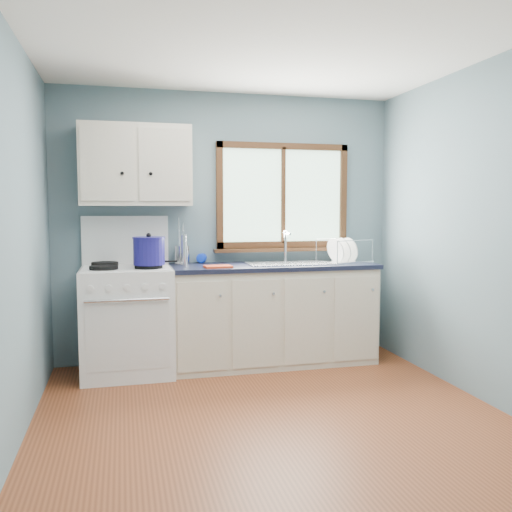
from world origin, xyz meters
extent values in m
cube|color=brown|center=(0.00, 0.00, -0.01)|extent=(3.20, 3.60, 0.02)
cube|color=white|center=(0.00, 0.00, 2.51)|extent=(3.20, 3.60, 0.02)
cube|color=slate|center=(0.00, 1.81, 1.25)|extent=(3.20, 0.02, 2.50)
cube|color=slate|center=(0.00, -1.81, 1.25)|extent=(3.20, 0.02, 2.50)
cube|color=slate|center=(-1.61, 0.00, 1.25)|extent=(0.02, 3.60, 2.50)
cube|color=slate|center=(1.61, 0.00, 1.25)|extent=(0.02, 3.60, 2.50)
cube|color=white|center=(-0.95, 1.47, 0.46)|extent=(0.76, 0.65, 0.92)
cube|color=white|center=(-0.95, 1.77, 1.14)|extent=(0.76, 0.05, 0.44)
cube|color=silver|center=(-0.95, 1.47, 0.93)|extent=(0.72, 0.59, 0.01)
cylinder|color=black|center=(-1.13, 1.32, 0.95)|extent=(0.23, 0.23, 0.03)
cylinder|color=black|center=(-0.77, 1.32, 0.95)|extent=(0.23, 0.23, 0.03)
cylinder|color=black|center=(-1.13, 1.61, 0.95)|extent=(0.23, 0.23, 0.03)
cylinder|color=black|center=(-0.77, 1.61, 0.95)|extent=(0.23, 0.23, 0.03)
cylinder|color=silver|center=(-0.95, 1.12, 0.70)|extent=(0.66, 0.02, 0.02)
cube|color=silver|center=(-0.95, 1.14, 0.40)|extent=(0.66, 0.01, 0.55)
cube|color=beige|center=(0.36, 1.49, 0.44)|extent=(1.85, 0.60, 0.88)
cube|color=black|center=(0.36, 1.51, 0.04)|extent=(1.85, 0.54, 0.08)
cube|color=black|center=(0.36, 1.49, 0.90)|extent=(1.89, 0.64, 0.04)
cube|color=silver|center=(0.54, 1.49, 0.92)|extent=(0.84, 0.46, 0.01)
cube|color=silver|center=(0.34, 1.49, 0.85)|extent=(0.36, 0.40, 0.14)
cube|color=silver|center=(0.74, 1.49, 0.85)|extent=(0.36, 0.40, 0.14)
cylinder|color=silver|center=(0.54, 1.69, 1.06)|extent=(0.02, 0.02, 0.28)
cylinder|color=silver|center=(0.54, 1.62, 1.19)|extent=(0.02, 0.16, 0.02)
sphere|color=silver|center=(0.54, 1.69, 1.20)|extent=(0.04, 0.04, 0.04)
cube|color=#9EC6A8|center=(0.54, 1.79, 1.55)|extent=(1.22, 0.01, 0.92)
cube|color=#482915|center=(0.54, 1.77, 2.02)|extent=(1.30, 0.05, 0.06)
cube|color=#482915|center=(0.54, 1.77, 1.08)|extent=(1.30, 0.05, 0.06)
cube|color=#482915|center=(-0.08, 1.77, 1.55)|extent=(0.06, 0.05, 1.00)
cube|color=#482915|center=(1.16, 1.77, 1.55)|extent=(0.06, 0.05, 1.00)
cube|color=#482915|center=(0.54, 1.77, 1.55)|extent=(0.03, 0.05, 0.92)
cube|color=#482915|center=(0.54, 1.74, 1.03)|extent=(1.36, 0.10, 0.03)
cube|color=beige|center=(-0.85, 1.63, 1.80)|extent=(0.95, 0.32, 0.70)
cube|color=beige|center=(-1.09, 1.46, 1.80)|extent=(0.44, 0.01, 0.62)
cube|color=beige|center=(-0.61, 1.46, 1.80)|extent=(0.44, 0.01, 0.62)
sphere|color=black|center=(-0.97, 1.45, 1.72)|extent=(0.03, 0.03, 0.03)
sphere|color=black|center=(-0.73, 1.45, 1.72)|extent=(0.03, 0.03, 0.03)
cylinder|color=black|center=(-0.76, 1.33, 0.98)|extent=(0.24, 0.24, 0.05)
cube|color=black|center=(-0.59, 1.33, 0.98)|extent=(0.13, 0.03, 0.01)
cylinder|color=navy|center=(-0.76, 1.31, 1.07)|extent=(0.29, 0.29, 0.22)
cylinder|color=navy|center=(-0.76, 1.31, 1.18)|extent=(0.31, 0.31, 0.01)
sphere|color=black|center=(-0.76, 1.31, 1.20)|extent=(0.05, 0.05, 0.04)
cylinder|color=silver|center=(-0.45, 1.70, 1.00)|extent=(0.16, 0.16, 0.17)
cylinder|color=silver|center=(-0.43, 1.72, 1.18)|extent=(0.01, 0.01, 0.24)
cylinder|color=silver|center=(-0.47, 1.71, 1.20)|extent=(0.01, 0.01, 0.29)
cylinder|color=silver|center=(-0.44, 1.68, 1.16)|extent=(0.01, 0.01, 0.22)
cylinder|color=silver|center=(-0.45, 1.59, 1.06)|extent=(0.08, 0.08, 0.27)
imported|color=#0D32D3|center=(-0.28, 1.71, 1.04)|extent=(0.11, 0.11, 0.23)
cube|color=red|center=(-0.18, 1.32, 0.93)|extent=(0.24, 0.18, 0.02)
cube|color=silver|center=(1.07, 1.52, 0.93)|extent=(0.52, 0.45, 0.02)
cylinder|color=silver|center=(0.91, 1.30, 1.03)|extent=(0.01, 0.01, 0.21)
cylinder|color=silver|center=(1.31, 1.43, 1.03)|extent=(0.01, 0.01, 0.21)
cylinder|color=silver|center=(0.82, 1.61, 1.03)|extent=(0.01, 0.01, 0.21)
cylinder|color=silver|center=(1.22, 1.73, 1.03)|extent=(0.01, 0.01, 0.21)
cylinder|color=silver|center=(1.11, 1.36, 1.13)|extent=(0.41, 0.13, 0.01)
cylinder|color=silver|center=(1.02, 1.67, 1.13)|extent=(0.41, 0.13, 0.01)
cylinder|color=white|center=(0.96, 1.49, 1.04)|extent=(0.13, 0.24, 0.23)
cylinder|color=white|center=(1.04, 1.51, 1.04)|extent=(0.13, 0.24, 0.23)
cylinder|color=white|center=(1.13, 1.54, 1.04)|extent=(0.13, 0.24, 0.23)
camera|label=1|loc=(-0.98, -3.25, 1.42)|focal=38.00mm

